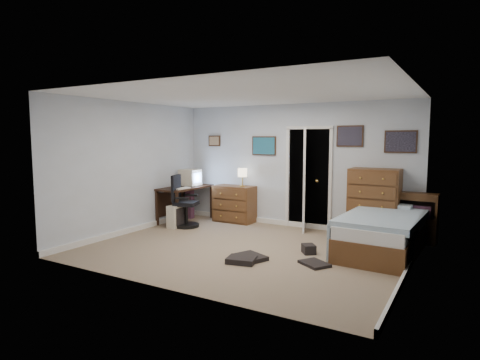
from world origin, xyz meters
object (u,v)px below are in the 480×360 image
computer_desk (182,194)px  tall_dresser (374,204)px  office_chair (184,207)px  bed (382,232)px  low_dresser (234,204)px

computer_desk → tall_dresser: bearing=6.9°
office_chair → bed: (3.89, 0.10, -0.09)m
office_chair → low_dresser: office_chair is taller
office_chair → low_dresser: 1.15m
low_dresser → bed: size_ratio=0.42×
computer_desk → low_dresser: (1.04, 0.50, -0.19)m
computer_desk → office_chair: office_chair is taller
tall_dresser → bed: size_ratio=0.60×
low_dresser → computer_desk: bearing=-152.9°
office_chair → tall_dresser: 3.71m
low_dresser → bed: bearing=-13.2°
computer_desk → office_chair: 0.62m
office_chair → tall_dresser: bearing=-2.0°
office_chair → computer_desk: bearing=114.5°
tall_dresser → low_dresser: bearing=179.8°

